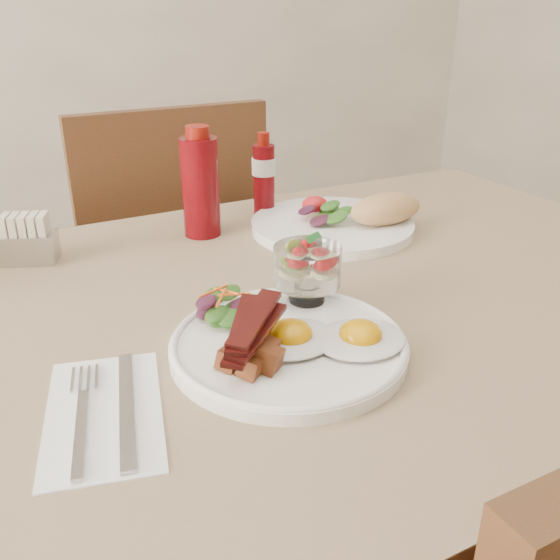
{
  "coord_description": "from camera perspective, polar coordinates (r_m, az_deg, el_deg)",
  "views": [
    {
      "loc": [
        -0.39,
        -0.68,
        1.14
      ],
      "look_at": [
        -0.07,
        -0.07,
        0.82
      ],
      "focal_mm": 40.0,
      "sensor_mm": 36.0,
      "label": 1
    }
  ],
  "objects": [
    {
      "name": "fried_eggs",
      "position": [
        0.73,
        4.2,
        -5.2
      ],
      "size": [
        0.19,
        0.15,
        0.03
      ],
      "rotation": [
        0.0,
        0.0,
        0.14
      ],
      "color": "silver",
      "rests_on": "main_plate"
    },
    {
      "name": "sugar_caddy",
      "position": [
        1.05,
        -22.07,
        3.29
      ],
      "size": [
        0.1,
        0.08,
        0.08
      ],
      "rotation": [
        0.0,
        0.0,
        -0.38
      ],
      "color": "#B1B1B6",
      "rests_on": "table"
    },
    {
      "name": "side_salad",
      "position": [
        0.77,
        -5.14,
        -2.58
      ],
      "size": [
        0.08,
        0.07,
        0.04
      ],
      "rotation": [
        0.0,
        0.0,
        -0.15
      ],
      "color": "#1C4C14",
      "rests_on": "main_plate"
    },
    {
      "name": "ketchup_bottle",
      "position": [
        1.08,
        -7.29,
        8.59
      ],
      "size": [
        0.08,
        0.08,
        0.19
      ],
      "rotation": [
        0.0,
        0.0,
        -0.4
      ],
      "color": "#5F050A",
      "rests_on": "table"
    },
    {
      "name": "bacon_potato_pile",
      "position": [
        0.68,
        -2.54,
        -5.67
      ],
      "size": [
        0.11,
        0.11,
        0.05
      ],
      "rotation": [
        0.0,
        0.0,
        0.39
      ],
      "color": "brown",
      "rests_on": "main_plate"
    },
    {
      "name": "fruit_cup",
      "position": [
        0.81,
        2.49,
        1.29
      ],
      "size": [
        0.09,
        0.09,
        0.09
      ],
      "rotation": [
        0.0,
        0.0,
        -0.13
      ],
      "color": "white",
      "rests_on": "main_plate"
    },
    {
      "name": "napkin_cutlery",
      "position": [
        0.67,
        -15.67,
        -11.55
      ],
      "size": [
        0.16,
        0.23,
        0.01
      ],
      "rotation": [
        0.0,
        0.0,
        -0.24
      ],
      "color": "white",
      "rests_on": "table"
    },
    {
      "name": "hot_sauce_bottle",
      "position": [
        1.18,
        -1.48,
        9.48
      ],
      "size": [
        0.05,
        0.05,
        0.16
      ],
      "rotation": [
        0.0,
        0.0,
        -0.04
      ],
      "color": "#5F050A",
      "rests_on": "table"
    },
    {
      "name": "table",
      "position": [
        0.92,
        1.97,
        -6.41
      ],
      "size": [
        1.33,
        0.88,
        0.75
      ],
      "color": "brown",
      "rests_on": "ground"
    },
    {
      "name": "chair_far",
      "position": [
        1.53,
        -10.37,
        0.72
      ],
      "size": [
        0.42,
        0.42,
        0.93
      ],
      "color": "brown",
      "rests_on": "ground"
    },
    {
      "name": "second_plate",
      "position": [
        1.12,
        5.94,
        5.46
      ],
      "size": [
        0.3,
        0.29,
        0.07
      ],
      "rotation": [
        0.0,
        0.0,
        -0.12
      ],
      "color": "white",
      "rests_on": "table"
    },
    {
      "name": "main_plate",
      "position": [
        0.74,
        0.78,
        -6.13
      ],
      "size": [
        0.28,
        0.28,
        0.02
      ],
      "primitive_type": "cylinder",
      "color": "white",
      "rests_on": "table"
    }
  ]
}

